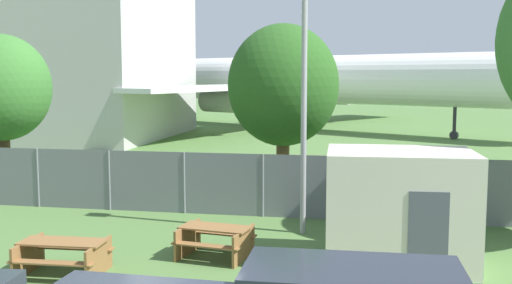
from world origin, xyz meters
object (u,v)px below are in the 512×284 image
at_px(tree_left_of_cabin, 283,86).
at_px(portable_cabin, 399,207).
at_px(picnic_bench_open_grass, 215,238).
at_px(tree_behind_benches, 2,88).
at_px(airplane, 302,80).
at_px(picnic_bench_near_cabin, 63,253).

bearing_deg(tree_left_of_cabin, portable_cabin, -60.73).
bearing_deg(tree_left_of_cabin, picnic_bench_open_grass, -95.56).
distance_m(portable_cabin, tree_behind_benches, 15.33).
distance_m(airplane, portable_cabin, 35.36).
xyz_separation_m(portable_cabin, tree_behind_benches, (-13.96, 5.79, 2.59)).
bearing_deg(airplane, portable_cabin, -52.03).
height_order(picnic_bench_open_grass, tree_left_of_cabin, tree_left_of_cabin).
xyz_separation_m(airplane, portable_cabin, (6.08, -34.73, -2.67)).
bearing_deg(airplane, tree_left_of_cabin, -57.07).
bearing_deg(tree_left_of_cabin, picnic_bench_near_cabin, -112.78).
bearing_deg(picnic_bench_open_grass, airplane, 92.84).
bearing_deg(picnic_bench_near_cabin, portable_cabin, 16.71).
relative_size(airplane, picnic_bench_near_cabin, 21.95).
distance_m(picnic_bench_near_cabin, tree_left_of_cabin, 10.13).
bearing_deg(airplane, tree_behind_benches, -77.19).
distance_m(portable_cabin, picnic_bench_open_grass, 4.44).
xyz_separation_m(airplane, picnic_bench_near_cabin, (-1.26, -36.93, -3.53)).
relative_size(airplane, portable_cabin, 12.29).
xyz_separation_m(picnic_bench_near_cabin, tree_behind_benches, (-6.62, 7.99, 3.44)).
xyz_separation_m(picnic_bench_near_cabin, tree_left_of_cabin, (3.67, 8.75, 3.55)).
relative_size(portable_cabin, tree_behind_benches, 0.58).
distance_m(airplane, tree_left_of_cabin, 28.29).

